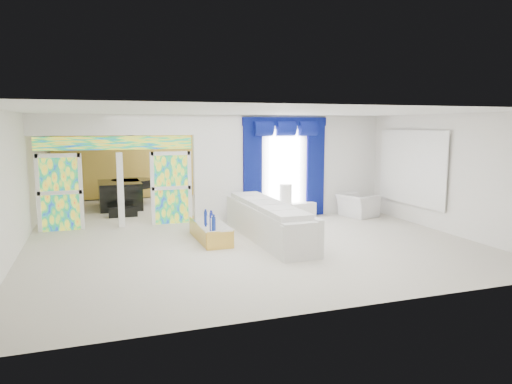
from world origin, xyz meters
name	(u,v)px	position (x,y,z in m)	size (l,w,h in m)	color
floor	(231,227)	(0.00, 0.00, 0.00)	(12.00, 12.00, 0.00)	#B7AF9E
dividing_wall	(291,166)	(2.15, 1.00, 1.50)	(5.70, 0.18, 3.00)	white
dividing_header	(115,125)	(-2.85, 1.00, 2.73)	(4.30, 0.18, 0.55)	white
stained_panel_left	(60,193)	(-4.28, 1.00, 1.00)	(0.95, 0.04, 2.00)	#994C3F
stained_panel_right	(171,188)	(-1.42, 1.00, 1.00)	(0.95, 0.04, 2.00)	#994C3F
stained_transom	(116,143)	(-2.85, 1.00, 2.25)	(4.00, 0.05, 0.35)	#994C3F
window_pane	(284,168)	(1.90, 0.90, 1.45)	(1.00, 0.02, 2.30)	white
blue_drape_left	(252,171)	(0.90, 0.87, 1.40)	(0.55, 0.10, 2.80)	#08044D
blue_drape_right	(315,169)	(2.90, 0.87, 1.40)	(0.55, 0.10, 2.80)	#08044D
blue_pelmet	(285,122)	(1.90, 0.87, 2.82)	(2.60, 0.12, 0.25)	#08044D
wall_mirror	(411,167)	(4.94, -1.00, 1.55)	(0.04, 2.70, 1.90)	white
gold_curtains	(189,157)	(0.00, 5.90, 1.50)	(9.70, 0.12, 2.90)	#AE9829
white_sofa	(268,223)	(0.49, -1.54, 0.39)	(0.87, 4.07, 0.78)	silver
coffee_table	(210,232)	(-0.86, -1.24, 0.21)	(0.62, 1.86, 0.41)	gold
console_table	(295,210)	(2.17, 0.70, 0.21)	(1.26, 0.40, 0.42)	white
table_lamp	(286,194)	(1.87, 0.70, 0.71)	(0.36, 0.36, 0.58)	white
armchair	(358,205)	(3.99, 0.20, 0.33)	(1.03, 0.90, 0.67)	silver
grand_piano	(120,195)	(-2.67, 4.04, 0.44)	(1.32, 1.73, 0.87)	black
piano_bench	(123,212)	(-2.67, 2.44, 0.14)	(0.83, 0.32, 0.28)	black
tv_console	(48,205)	(-4.75, 2.98, 0.38)	(0.53, 0.48, 0.77)	tan
chandelier	(130,127)	(-2.30, 3.40, 2.65)	(0.60, 0.60, 0.60)	gold
decanters	(211,219)	(-0.85, -1.28, 0.51)	(0.19, 1.13, 0.26)	#162198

